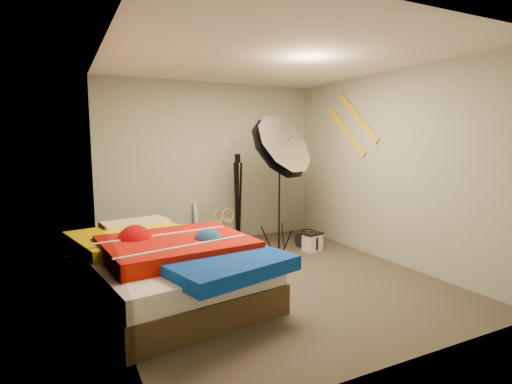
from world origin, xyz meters
TOP-DOWN VIEW (x-y plane):
  - floor at (0.00, 0.00)m, footprint 4.00×4.00m
  - ceiling at (0.00, 0.00)m, footprint 4.00×4.00m
  - wall_back at (0.00, 2.00)m, footprint 3.50×0.00m
  - wall_front at (0.00, -2.00)m, footprint 3.50×0.00m
  - wall_left at (-1.75, 0.00)m, footprint 0.00×4.00m
  - wall_right at (1.75, 0.00)m, footprint 0.00×4.00m
  - tote_bag at (-0.07, 1.46)m, footprint 0.49×0.36m
  - wrapping_roll at (-0.29, 1.90)m, footprint 0.08×0.19m
  - camera_case at (1.09, 0.75)m, footprint 0.29×0.23m
  - duffel_bag at (1.20, 1.04)m, footprint 0.38×0.27m
  - wall_stripe_upper at (1.73, 0.60)m, footprint 0.02×0.91m
  - wall_stripe_lower at (1.73, 0.85)m, footprint 0.02×0.91m
  - bed at (-1.22, 0.03)m, footprint 1.93×2.54m
  - photo_umbrella at (0.61, 0.92)m, footprint 1.09×0.97m
  - camera_tripod at (0.29, 1.62)m, footprint 0.09×0.09m

SIDE VIEW (x-z plane):
  - floor at x=0.00m, z-range 0.00..0.00m
  - duffel_bag at x=1.20m, z-range 0.00..0.21m
  - camera_case at x=1.09m, z-range 0.00..0.26m
  - tote_bag at x=-0.07m, z-range -0.01..0.45m
  - bed at x=-1.22m, z-range 0.00..0.65m
  - wrapping_roll at x=-0.29m, z-range 0.00..0.65m
  - camera_tripod at x=0.29m, z-range 0.10..1.51m
  - wall_back at x=0.00m, z-range -0.50..3.00m
  - wall_front at x=0.00m, z-range -0.50..3.00m
  - wall_left at x=-1.75m, z-range -0.75..3.25m
  - wall_right at x=1.75m, z-range -0.75..3.25m
  - photo_umbrella at x=0.61m, z-range 0.45..2.52m
  - wall_stripe_lower at x=1.73m, z-range 1.36..2.14m
  - wall_stripe_upper at x=1.73m, z-range 1.56..2.34m
  - ceiling at x=0.00m, z-range 2.50..2.50m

